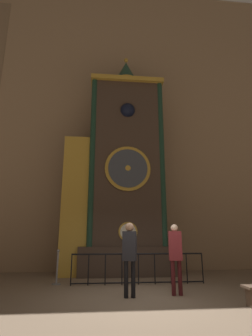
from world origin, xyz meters
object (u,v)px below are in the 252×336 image
visitor_far (175,252)px  stanchion_post (57,273)px  clock_tower (119,174)px  visitor_near (130,251)px

visitor_far → stanchion_post: bearing=160.4°
visitor_far → stanchion_post: (-3.35, 1.94, -0.73)m
clock_tower → visitor_far: (1.25, -3.80, -2.99)m
visitor_far → clock_tower: bearing=118.5°
clock_tower → stanchion_post: 4.67m
visitor_near → stanchion_post: size_ratio=1.72×
clock_tower → stanchion_post: size_ratio=9.34×
clock_tower → visitor_far: 5.00m
visitor_near → clock_tower: bearing=107.9°
stanchion_post → clock_tower: bearing=41.6°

